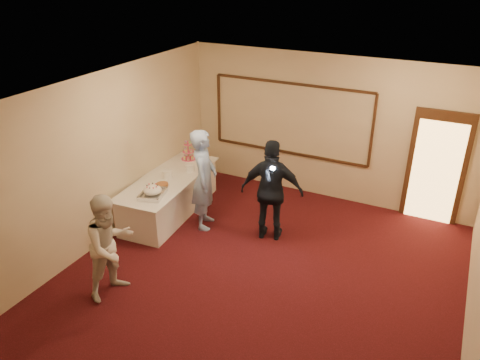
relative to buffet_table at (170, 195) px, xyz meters
name	(u,v)px	position (x,y,z in m)	size (l,w,h in m)	color
floor	(254,287)	(2.50, -1.39, -0.39)	(7.00, 7.00, 0.00)	black
room_walls	(256,169)	(2.50, -1.39, 1.64)	(6.04, 7.04, 3.02)	beige
wall_molding	(290,119)	(1.70, 2.08, 1.21)	(3.45, 0.04, 1.55)	#311D0E
doorway	(436,168)	(4.65, 2.06, 0.69)	(1.05, 0.07, 2.20)	#311D0E
buffet_table	(170,195)	(0.00, 0.00, 0.00)	(1.20, 2.65, 0.77)	white
pavlova_tray	(153,192)	(0.19, -0.76, 0.47)	(0.51, 0.60, 0.21)	#AEB0B5
cupcake_stand	(188,152)	(-0.14, 0.96, 0.54)	(0.31, 0.31, 0.45)	#DE4B78
plate_stack_a	(167,174)	(0.00, -0.02, 0.46)	(0.19, 0.19, 0.16)	white
plate_stack_b	(190,168)	(0.22, 0.44, 0.46)	(0.18, 0.18, 0.15)	white
tart	(162,185)	(0.11, -0.36, 0.41)	(0.26, 0.26, 0.05)	white
man	(204,179)	(0.88, -0.11, 0.58)	(0.70, 0.46, 1.93)	#84A2D6
woman	(110,246)	(0.63, -2.42, 0.44)	(0.80, 0.63, 1.65)	silver
guest	(272,191)	(2.16, 0.06, 0.56)	(1.11, 0.46, 1.89)	black
camera_flash	(273,168)	(2.22, -0.09, 1.07)	(0.07, 0.04, 0.05)	white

